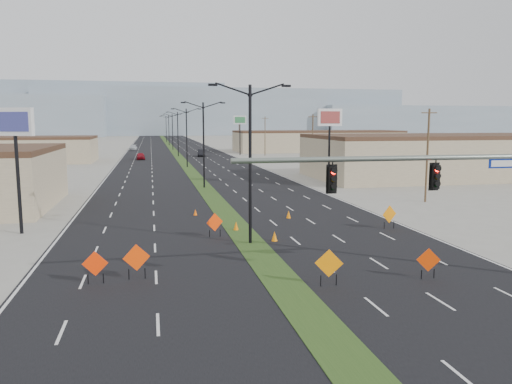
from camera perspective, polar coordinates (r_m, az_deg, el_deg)
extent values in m
plane|color=gray|center=(21.04, 5.91, -13.56)|extent=(600.00, 600.00, 0.00)
cube|color=black|center=(119.01, -8.97, 4.17)|extent=(25.00, 400.00, 0.02)
cube|color=#264317|center=(119.01, -8.97, 4.17)|extent=(2.00, 400.00, 0.04)
cube|color=tan|center=(106.94, -25.98, 4.25)|extent=(30.00, 14.00, 4.50)
cube|color=tan|center=(75.34, 20.32, 3.71)|extent=(36.00, 18.00, 5.50)
cube|color=tan|center=(136.05, 7.05, 5.72)|extent=(44.00, 16.00, 5.00)
cube|color=gray|center=(321.98, -3.71, 9.08)|extent=(220.00, 50.00, 28.00)
cube|color=gray|center=(360.37, 19.38, 7.74)|extent=(160.00, 50.00, 18.00)
cube|color=gray|center=(339.55, -16.14, 9.07)|extent=(140.00, 50.00, 32.00)
cylinder|color=slate|center=(23.54, 16.78, 3.73)|extent=(16.00, 0.24, 0.24)
cube|color=navy|center=(26.44, 26.73, 2.95)|extent=(1.90, 0.04, 0.45)
cube|color=black|center=(22.16, 8.71, 1.44)|extent=(0.50, 0.28, 1.30)
sphere|color=#FF0C05|center=(21.98, 8.88, 2.30)|extent=(0.22, 0.22, 0.22)
cube|color=black|center=(24.37, 19.79, 1.65)|extent=(0.50, 0.28, 1.30)
sphere|color=#FF0C05|center=(24.20, 20.03, 2.43)|extent=(0.22, 0.22, 0.22)
cylinder|color=black|center=(31.32, -0.67, 3.02)|extent=(0.20, 0.20, 10.00)
cube|color=black|center=(30.92, -4.97, 12.11)|extent=(0.55, 0.24, 0.14)
cube|color=black|center=(31.81, 3.47, 12.01)|extent=(0.55, 0.24, 0.14)
cylinder|color=black|center=(58.98, -6.00, 5.30)|extent=(0.20, 0.20, 10.00)
cube|color=black|center=(58.77, -8.33, 10.08)|extent=(0.55, 0.24, 0.14)
cube|color=black|center=(59.25, -3.82, 10.13)|extent=(0.55, 0.24, 0.14)
cylinder|color=black|center=(86.86, -7.92, 6.12)|extent=(0.20, 0.20, 10.00)
cube|color=black|center=(86.72, -9.52, 9.35)|extent=(0.55, 0.24, 0.14)
cube|color=black|center=(87.04, -6.46, 9.40)|extent=(0.55, 0.24, 0.14)
cylinder|color=black|center=(114.80, -8.92, 6.53)|extent=(0.20, 0.20, 10.00)
cube|color=black|center=(114.69, -10.13, 8.97)|extent=(0.55, 0.24, 0.14)
cube|color=black|center=(114.94, -7.81, 9.02)|extent=(0.55, 0.24, 0.14)
cylinder|color=black|center=(142.76, -9.52, 6.78)|extent=(0.20, 0.20, 10.00)
cube|color=black|center=(142.68, -10.50, 8.75)|extent=(0.55, 0.24, 0.14)
cube|color=black|center=(142.87, -8.63, 8.79)|extent=(0.55, 0.24, 0.14)
cylinder|color=black|center=(170.74, -9.93, 6.95)|extent=(0.20, 0.20, 10.00)
cube|color=black|center=(170.67, -10.75, 8.59)|extent=(0.55, 0.24, 0.14)
cube|color=black|center=(170.83, -9.19, 8.63)|extent=(0.55, 0.24, 0.14)
cylinder|color=black|center=(198.72, -10.22, 7.07)|extent=(0.20, 0.20, 10.00)
cube|color=black|center=(198.66, -10.93, 8.48)|extent=(0.55, 0.24, 0.14)
cube|color=black|center=(198.80, -9.59, 8.51)|extent=(0.55, 0.24, 0.14)
cylinder|color=#4C3823|center=(50.91, 18.99, 3.93)|extent=(0.20, 0.20, 9.00)
cube|color=#4C3823|center=(50.82, 19.20, 8.55)|extent=(1.60, 0.10, 0.10)
cylinder|color=#4C3823|center=(82.88, 6.48, 5.71)|extent=(0.20, 0.20, 9.00)
cube|color=#4C3823|center=(82.82, 6.53, 8.54)|extent=(1.60, 0.10, 0.10)
cylinder|color=#4C3823|center=(116.61, 1.04, 6.40)|extent=(0.20, 0.20, 9.00)
cube|color=#4C3823|center=(116.57, 1.04, 8.41)|extent=(1.60, 0.10, 0.10)
cylinder|color=#4C3823|center=(150.91, -1.96, 6.75)|extent=(0.20, 0.20, 9.00)
cube|color=#4C3823|center=(150.88, -1.96, 8.31)|extent=(1.60, 0.10, 0.10)
imported|color=maroon|center=(106.80, -13.05, 4.02)|extent=(1.90, 4.26, 1.42)
imported|color=black|center=(114.41, -6.24, 4.47)|extent=(2.17, 4.99, 1.59)
imported|color=silver|center=(143.04, -13.86, 4.95)|extent=(2.22, 5.13, 1.47)
cube|color=#EC3B04|center=(25.40, -13.51, -7.29)|extent=(1.32, 0.33, 1.34)
cylinder|color=black|center=(25.65, -14.33, -9.11)|extent=(0.05, 0.05, 0.56)
cylinder|color=black|center=(25.62, -12.56, -9.07)|extent=(0.05, 0.05, 0.56)
cube|color=#FF3305|center=(25.26, -17.92, -7.79)|extent=(1.22, 0.06, 1.22)
cylinder|color=black|center=(25.51, -18.65, -9.44)|extent=(0.05, 0.05, 0.51)
cylinder|color=black|center=(25.44, -17.04, -9.42)|extent=(0.05, 0.05, 0.51)
cube|color=#FF3A05|center=(33.75, -4.74, -3.46)|extent=(1.16, 0.50, 1.24)
cylinder|color=black|center=(33.87, -5.33, -4.76)|extent=(0.05, 0.05, 0.51)
cylinder|color=black|center=(33.96, -4.12, -4.71)|extent=(0.05, 0.05, 0.51)
cube|color=orange|center=(23.99, 8.34, -8.06)|extent=(1.29, 0.43, 1.34)
cylinder|color=black|center=(24.11, 7.41, -10.04)|extent=(0.05, 0.05, 0.56)
cylinder|color=black|center=(24.37, 9.17, -9.88)|extent=(0.05, 0.05, 0.56)
cube|color=red|center=(26.23, 19.11, -7.34)|extent=(1.15, 0.34, 1.17)
cylinder|color=black|center=(26.25, 18.39, -8.95)|extent=(0.05, 0.05, 0.49)
cylinder|color=black|center=(26.60, 19.68, -8.80)|extent=(0.05, 0.05, 0.49)
cube|color=orange|center=(37.51, 15.00, -2.48)|extent=(1.25, 0.43, 1.30)
cylinder|color=black|center=(37.50, 14.44, -3.72)|extent=(0.05, 0.05, 0.54)
cylinder|color=black|center=(37.83, 15.47, -3.65)|extent=(0.05, 0.05, 0.54)
cone|color=orange|center=(32.67, 2.13, -5.08)|extent=(0.50, 0.50, 0.66)
cone|color=orange|center=(35.85, -2.30, -3.91)|extent=(0.47, 0.47, 0.66)
cone|color=orange|center=(40.41, 3.75, -2.58)|extent=(0.44, 0.44, 0.64)
cone|color=#FF5E05|center=(41.86, -6.95, -2.32)|extent=(0.40, 0.40, 0.54)
cylinder|color=black|center=(38.05, -25.51, 0.98)|extent=(0.24, 0.24, 7.18)
cube|color=white|center=(37.83, -25.89, 7.24)|extent=(2.72, 1.49, 1.89)
cube|color=#3A3D8D|center=(37.64, -25.97, 7.23)|extent=(2.08, 0.98, 1.32)
cylinder|color=black|center=(60.08, 8.35, 4.20)|extent=(0.24, 0.24, 7.67)
cube|color=white|center=(59.95, 8.43, 8.44)|extent=(3.05, 0.55, 2.02)
cube|color=#963532|center=(59.77, 8.50, 8.44)|extent=(2.42, 0.21, 1.41)
cylinder|color=black|center=(118.83, -1.84, 6.10)|extent=(0.24, 0.24, 7.65)
cube|color=white|center=(118.77, -1.85, 8.24)|extent=(3.03, 0.90, 2.01)
cube|color=#35844B|center=(118.57, -1.83, 8.24)|extent=(2.38, 0.50, 1.41)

